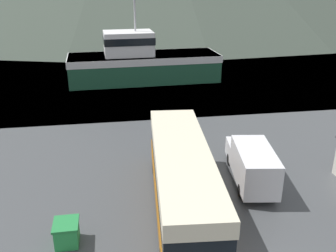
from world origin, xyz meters
TOP-DOWN VIEW (x-y plane):
  - water_surface at (0.00, 138.56)m, footprint 240.00×240.00m
  - tour_bus at (-2.29, 5.67)m, footprint 3.50×11.52m
  - delivery_van at (2.13, 7.82)m, footprint 2.78×6.17m
  - fishing_boat at (-1.87, 31.21)m, footprint 16.71×6.10m
  - storage_bin at (-7.71, 4.03)m, footprint 1.09×1.22m
  - small_boat at (0.48, 38.07)m, footprint 2.74×5.32m

SIDE VIEW (x-z plane):
  - water_surface at x=0.00m, z-range 0.00..0.00m
  - small_boat at x=0.48m, z-range 0.00..0.74m
  - storage_bin at x=-7.71m, z-range 0.01..1.07m
  - delivery_van at x=2.13m, z-range 0.08..2.34m
  - tour_bus at x=-2.29m, z-range 0.21..3.56m
  - fishing_boat at x=-1.87m, z-range -3.46..7.74m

